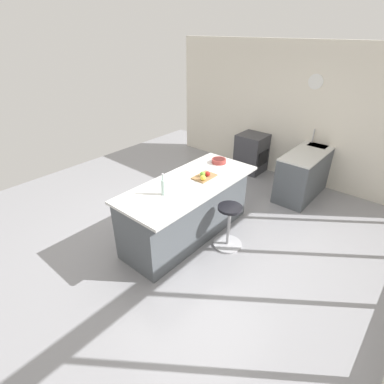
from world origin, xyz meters
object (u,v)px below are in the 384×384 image
at_px(apple_yellow, 203,178).
at_px(water_bottle, 163,187).
at_px(stool_by_window, 229,228).
at_px(apple_red, 208,174).
at_px(kitchen_island, 187,208).
at_px(fruit_bowl, 219,161).
at_px(oven_range, 252,153).
at_px(cutting_board, 204,177).
at_px(apple_green, 203,174).

bearing_deg(apple_yellow, water_bottle, -14.03).
bearing_deg(apple_yellow, stool_by_window, 93.87).
height_order(apple_red, water_bottle, water_bottle).
bearing_deg(water_bottle, kitchen_island, -178.18).
bearing_deg(fruit_bowl, oven_range, -166.79).
bearing_deg(kitchen_island, apple_red, 155.34).
xyz_separation_m(cutting_board, apple_red, (-0.04, 0.03, 0.05)).
bearing_deg(kitchen_island, water_bottle, 1.82).
relative_size(oven_range, fruit_bowl, 3.61).
relative_size(kitchen_island, fruit_bowl, 9.46).
distance_m(stool_by_window, apple_yellow, 0.84).
bearing_deg(cutting_board, kitchen_island, -21.49).
distance_m(kitchen_island, apple_green, 0.60).
distance_m(kitchen_island, apple_yellow, 0.59).
distance_m(kitchen_island, stool_by_window, 0.71).
relative_size(stool_by_window, apple_red, 9.40).
height_order(kitchen_island, apple_yellow, apple_yellow).
bearing_deg(water_bottle, apple_green, 173.83).
relative_size(oven_range, apple_red, 11.68).
relative_size(apple_yellow, water_bottle, 0.27).
xyz_separation_m(apple_yellow, fruit_bowl, (-0.71, -0.23, -0.02)).
relative_size(kitchen_island, cutting_board, 6.31).
height_order(kitchen_island, apple_green, apple_green).
bearing_deg(apple_red, apple_yellow, 12.68).
distance_m(oven_range, apple_red, 2.63).
bearing_deg(apple_green, apple_yellow, 41.23).
relative_size(water_bottle, fruit_bowl, 1.30).
bearing_deg(stool_by_window, kitchen_island, -74.27).
distance_m(cutting_board, water_bottle, 0.79).
bearing_deg(stool_by_window, cutting_board, -99.16).
xyz_separation_m(oven_range, apple_green, (2.55, 0.60, 0.59)).
bearing_deg(kitchen_island, apple_green, 158.70).
bearing_deg(apple_yellow, fruit_bowl, -162.31).
height_order(kitchen_island, water_bottle, water_bottle).
distance_m(kitchen_island, water_bottle, 0.78).
distance_m(stool_by_window, apple_red, 0.87).
distance_m(stool_by_window, apple_green, 0.89).
relative_size(apple_red, fruit_bowl, 0.31).
xyz_separation_m(kitchen_island, cutting_board, (-0.28, 0.11, 0.48)).
relative_size(stool_by_window, apple_yellow, 8.39).
relative_size(kitchen_island, stool_by_window, 3.25).
bearing_deg(kitchen_island, cutting_board, 158.51).
height_order(oven_range, apple_red, apple_red).
relative_size(oven_range, kitchen_island, 0.38).
height_order(oven_range, kitchen_island, kitchen_island).
distance_m(apple_green, apple_yellow, 0.12).
distance_m(stool_by_window, water_bottle, 1.21).
bearing_deg(kitchen_island, apple_yellow, 130.71).
distance_m(kitchen_island, cutting_board, 0.57).
bearing_deg(apple_green, fruit_bowl, -166.82).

